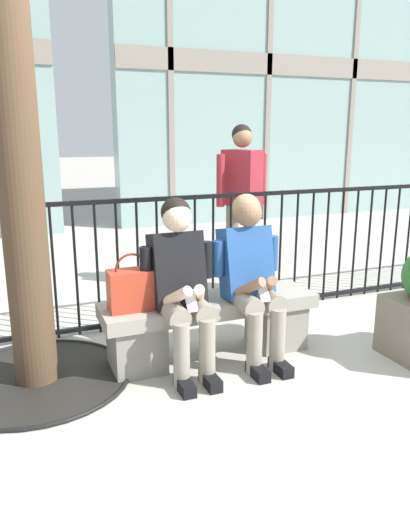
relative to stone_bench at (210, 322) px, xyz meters
name	(u,v)px	position (x,y,z in m)	size (l,w,h in m)	color
ground_plane	(210,355)	(0.00, 0.00, -0.27)	(60.00, 60.00, 0.00)	#B2ADA3
stone_bench	(210,322)	(0.00, 0.00, 0.00)	(1.60, 0.44, 0.45)	gray
seated_person_with_phone	(181,281)	(-0.27, -0.13, 0.38)	(0.52, 0.66, 1.21)	gray
seated_person_companion	(251,273)	(0.27, -0.13, 0.38)	(0.52, 0.66, 1.21)	gray
handbag_on_bench	(132,289)	(-0.58, -0.01, 0.33)	(0.32, 0.17, 0.40)	#B23823
bystander_at_railing	(241,195)	(0.92, 1.41, 0.73)	(0.55, 0.44, 1.71)	#6B6051
plaza_railing	(177,259)	(0.00, 0.76, 0.29)	(9.93, 0.04, 1.12)	black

